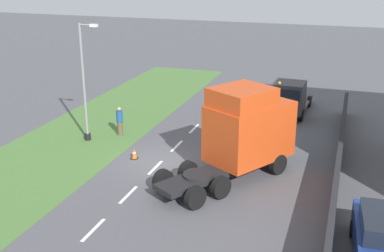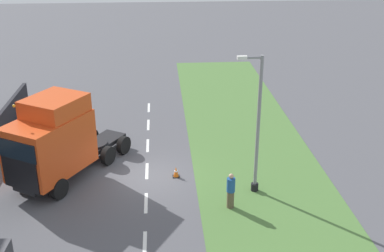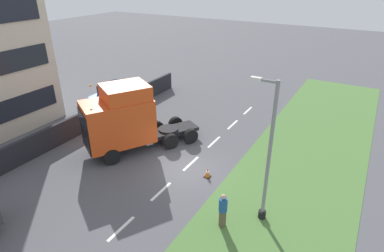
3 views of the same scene
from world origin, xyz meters
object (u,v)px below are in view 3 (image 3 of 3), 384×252
lamp_post (267,162)px  pedestrian (223,211)px  parked_car (113,94)px  traffic_cone_lead (208,173)px  lorry_cab (123,120)px

lamp_post → pedestrian: bearing=46.5°
parked_car → traffic_cone_lead: parked_car is taller
parked_car → lamp_post: bearing=152.0°
parked_car → pedestrian: bearing=145.7°
lorry_cab → parked_car: (6.28, -5.77, -1.33)m
lorry_cab → traffic_cone_lead: bearing=-148.8°
parked_car → lamp_post: lamp_post is taller
parked_car → traffic_cone_lead: size_ratio=7.80×
lorry_cab → parked_car: size_ratio=1.66×
lorry_cab → lamp_post: lamp_post is taller
lorry_cab → pedestrian: lorry_cab is taller
lorry_cab → pedestrian: size_ratio=4.22×
parked_car → lamp_post: 17.85m
lorry_cab → traffic_cone_lead: lorry_cab is taller
lamp_post → pedestrian: lamp_post is taller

